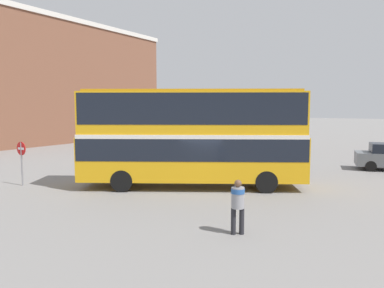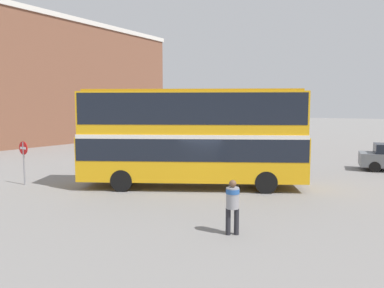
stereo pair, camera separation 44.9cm
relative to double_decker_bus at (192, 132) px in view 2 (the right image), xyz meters
name	(u,v)px [view 2 (the right image)]	position (x,y,z in m)	size (l,w,h in m)	color
ground_plane	(202,189)	(0.66, -0.13, -2.77)	(240.00, 240.00, 0.00)	gray
building_row_left	(57,83)	(-27.36, 13.13, 4.04)	(9.20, 29.44, 13.60)	brown
double_decker_bus	(192,132)	(0.00, 0.00, 0.00)	(10.75, 7.55, 4.85)	gold
pedestrian_foreground	(233,201)	(4.84, -5.14, -1.70)	(0.60, 0.60, 1.75)	#232328
parked_car_kerb_far	(270,148)	(-0.83, 12.63, -2.04)	(4.54, 2.73, 1.45)	silver
no_entry_sign	(24,155)	(-7.61, -4.17, -1.23)	(0.69, 0.08, 2.25)	gray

